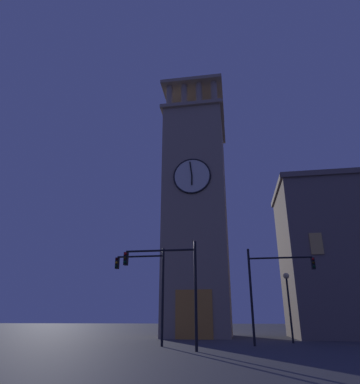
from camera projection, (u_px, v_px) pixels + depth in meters
ground_plane at (192, 339)px, 29.25m from camera, size 200.00×200.00×0.00m
clocktower at (197, 215)px, 36.16m from camera, size 6.75×9.14×28.78m
traffic_signal_near at (148, 280)px, 22.40m from camera, size 3.41×0.41×6.08m
traffic_signal_mid at (171, 275)px, 19.13m from camera, size 4.30×0.41×5.83m
traffic_signal_far at (271, 280)px, 22.40m from camera, size 4.36×0.41×6.13m
street_lamp at (288, 293)px, 24.89m from camera, size 0.44×0.44×4.85m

